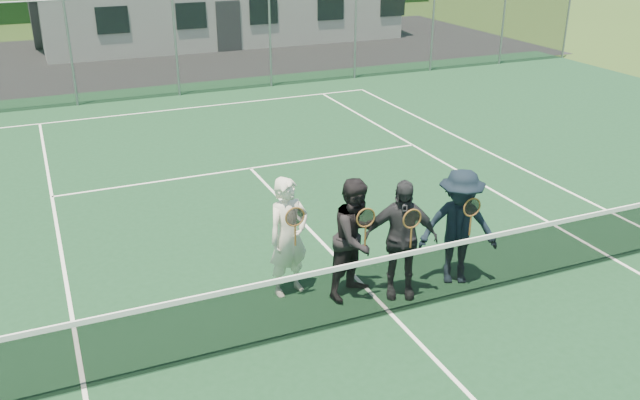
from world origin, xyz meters
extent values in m
plane|color=#2B4518|center=(0.00, 20.00, 0.00)|extent=(220.00, 220.00, 0.00)
cube|color=#14381E|center=(0.00, 0.00, 0.01)|extent=(30.00, 30.00, 0.02)
cube|color=black|center=(-4.00, 20.00, 0.01)|extent=(40.00, 12.00, 0.01)
cube|color=black|center=(0.00, 32.00, 0.55)|extent=(40.00, 1.20, 1.10)
cube|color=white|center=(0.00, 11.88, 0.03)|extent=(10.97, 0.06, 0.01)
cube|color=white|center=(-4.12, 0.00, 0.03)|extent=(0.06, 23.77, 0.01)
cube|color=white|center=(4.12, 0.00, 0.03)|extent=(0.06, 23.77, 0.01)
cube|color=white|center=(0.00, 6.40, 0.03)|extent=(8.23, 0.06, 0.01)
cube|color=white|center=(0.00, 0.00, 0.03)|extent=(0.06, 12.80, 0.01)
cube|color=black|center=(0.00, 0.00, 0.48)|extent=(11.60, 0.02, 0.88)
cube|color=white|center=(0.00, 0.00, 0.93)|extent=(11.60, 0.03, 0.07)
cylinder|color=slate|center=(-3.00, 13.50, 1.50)|extent=(0.07, 0.07, 3.00)
cylinder|color=slate|center=(0.00, 13.50, 1.50)|extent=(0.07, 0.07, 3.00)
cylinder|color=slate|center=(3.00, 13.50, 1.50)|extent=(0.07, 0.07, 3.00)
cylinder|color=slate|center=(6.00, 13.50, 1.50)|extent=(0.07, 0.07, 3.00)
cylinder|color=slate|center=(9.00, 13.50, 1.50)|extent=(0.07, 0.07, 3.00)
cylinder|color=slate|center=(12.00, 13.50, 1.50)|extent=(0.07, 0.07, 3.00)
cylinder|color=slate|center=(15.00, 13.50, 1.50)|extent=(0.07, 0.07, 3.00)
cube|color=black|center=(0.00, 13.50, 1.50)|extent=(30.00, 0.03, 3.00)
cube|color=silver|center=(4.00, 24.00, 1.40)|extent=(15.00, 8.00, 2.80)
cube|color=#2D2D33|center=(3.50, 19.98, 1.00)|extent=(1.00, 0.06, 2.00)
cube|color=black|center=(-1.00, 19.98, 1.50)|extent=(1.20, 0.06, 1.00)
cube|color=black|center=(2.00, 19.98, 1.50)|extent=(1.20, 0.06, 1.00)
cube|color=black|center=(5.00, 19.98, 1.50)|extent=(1.20, 0.06, 1.00)
cube|color=black|center=(8.00, 19.98, 1.50)|extent=(1.20, 0.06, 1.00)
cube|color=black|center=(11.00, 19.98, 1.50)|extent=(1.20, 0.06, 1.00)
imported|color=silver|center=(-1.08, 1.14, 0.92)|extent=(0.74, 0.57, 1.80)
torus|color=brown|center=(-1.08, 0.87, 1.35)|extent=(0.29, 0.02, 0.29)
cylinder|color=black|center=(-1.08, 0.87, 1.35)|extent=(0.25, 0.00, 0.25)
cylinder|color=brown|center=(-1.08, 0.87, 1.07)|extent=(0.03, 0.03, 0.32)
imported|color=black|center=(-0.20, 0.73, 0.92)|extent=(1.08, 0.98, 1.80)
torus|color=brown|center=(-0.20, 0.46, 1.35)|extent=(0.29, 0.02, 0.29)
cylinder|color=black|center=(-0.20, 0.46, 1.35)|extent=(0.25, 0.00, 0.25)
cylinder|color=brown|center=(-0.20, 0.46, 1.07)|extent=(0.03, 0.03, 0.32)
imported|color=#242529|center=(0.37, 0.45, 0.92)|extent=(1.14, 0.83, 1.80)
torus|color=brown|center=(0.37, 0.18, 1.35)|extent=(0.29, 0.02, 0.29)
cylinder|color=black|center=(0.37, 0.18, 1.35)|extent=(0.25, 0.00, 0.25)
cylinder|color=brown|center=(0.37, 0.18, 1.07)|extent=(0.03, 0.03, 0.32)
imported|color=black|center=(1.35, 0.46, 0.92)|extent=(1.33, 1.08, 1.80)
torus|color=brown|center=(1.35, 0.19, 1.35)|extent=(0.29, 0.02, 0.29)
cylinder|color=black|center=(1.35, 0.19, 1.35)|extent=(0.25, 0.00, 0.25)
cylinder|color=brown|center=(1.35, 0.19, 1.07)|extent=(0.03, 0.03, 0.32)
camera|label=1|loc=(-4.11, -7.04, 5.20)|focal=38.00mm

